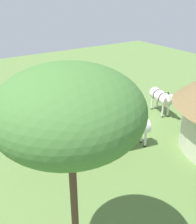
% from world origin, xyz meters
% --- Properties ---
extents(ground_plane, '(36.00, 36.00, 0.00)m').
position_xyz_m(ground_plane, '(0.00, 0.00, 0.00)').
color(ground_plane, '#5D7E3E').
extents(shade_umbrella, '(4.11, 4.11, 3.18)m').
position_xyz_m(shade_umbrella, '(2.67, 0.70, 2.74)').
color(shade_umbrella, brown).
rests_on(shade_umbrella, ground_plane).
extents(patio_dining_table, '(1.47, 1.18, 0.74)m').
position_xyz_m(patio_dining_table, '(2.67, 0.70, 0.65)').
color(patio_dining_table, silver).
rests_on(patio_dining_table, ground_plane).
extents(patio_chair_east_end, '(0.58, 0.59, 0.90)m').
position_xyz_m(patio_chair_east_end, '(3.70, 1.28, 0.52)').
color(patio_chair_east_end, silver).
rests_on(patio_chair_east_end, ground_plane).
extents(patio_chair_near_lawn, '(0.58, 0.57, 0.90)m').
position_xyz_m(patio_chair_near_lawn, '(2.14, 1.76, 0.52)').
color(patio_chair_near_lawn, silver).
rests_on(patio_chair_near_lawn, ground_plane).
extents(patio_chair_west_end, '(0.57, 0.58, 0.90)m').
position_xyz_m(patio_chair_west_end, '(1.61, 0.19, 0.52)').
color(patio_chair_west_end, silver).
rests_on(patio_chair_west_end, ground_plane).
extents(patio_chair_near_hut, '(0.59, 0.59, 0.90)m').
position_xyz_m(patio_chair_near_hut, '(3.29, -0.31, 0.52)').
color(patio_chair_near_hut, silver).
rests_on(patio_chair_near_hut, ground_plane).
extents(guest_beside_umbrella, '(0.56, 0.25, 1.57)m').
position_xyz_m(guest_beside_umbrella, '(1.83, -0.85, 0.94)').
color(guest_beside_umbrella, black).
rests_on(guest_beside_umbrella, ground_plane).
extents(standing_watcher, '(0.44, 0.51, 1.68)m').
position_xyz_m(standing_watcher, '(-1.75, -1.53, 1.01)').
color(standing_watcher, black).
rests_on(standing_watcher, ground_plane).
extents(striped_lounge_chair, '(0.85, 0.96, 0.63)m').
position_xyz_m(striped_lounge_chair, '(-0.61, 0.75, 0.25)').
color(striped_lounge_chair, '#3172B6').
rests_on(striped_lounge_chair, ground_plane).
extents(zebra_nearest_camera, '(1.00, 2.19, 1.57)m').
position_xyz_m(zebra_nearest_camera, '(-3.22, 0.65, 1.03)').
color(zebra_nearest_camera, silver).
rests_on(zebra_nearest_camera, ground_plane).
extents(zebra_by_umbrella, '(2.13, 0.82, 1.51)m').
position_xyz_m(zebra_by_umbrella, '(2.70, -2.40, 0.98)').
color(zebra_by_umbrella, silver).
rests_on(zebra_by_umbrella, ground_plane).
extents(zebra_toward_hut, '(2.06, 0.97, 1.52)m').
position_xyz_m(zebra_toward_hut, '(0.52, 2.54, 0.99)').
color(zebra_toward_hut, silver).
rests_on(zebra_toward_hut, ground_plane).
extents(acacia_tree_far_lawn, '(3.10, 3.10, 5.48)m').
position_xyz_m(acacia_tree_far_lawn, '(5.40, 6.00, 4.54)').
color(acacia_tree_far_lawn, '#4D3727').
rests_on(acacia_tree_far_lawn, ground_plane).
extents(brick_patio_kerb, '(1.95, 2.47, 0.08)m').
position_xyz_m(brick_patio_kerb, '(4.48, -3.97, 0.04)').
color(brick_patio_kerb, '#95554F').
rests_on(brick_patio_kerb, ground_plane).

